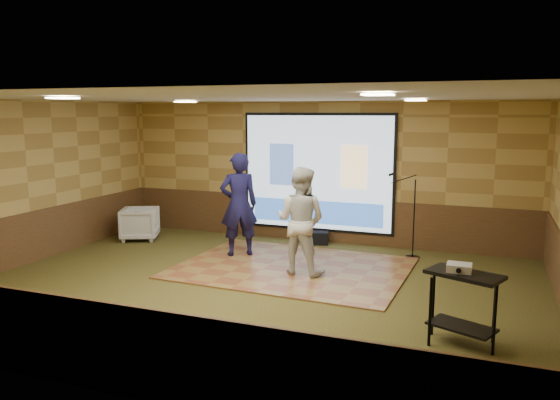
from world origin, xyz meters
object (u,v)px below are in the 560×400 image
at_px(player_left, 239,204).
at_px(mic_stand, 410,232).
at_px(av_table, 463,295).
at_px(banquet_chair, 140,224).
at_px(projector_screen, 317,174).
at_px(dance_floor, 292,268).
at_px(projector, 459,268).
at_px(player_right, 301,221).
at_px(duffel_bag, 318,238).

bearing_deg(player_left, mic_stand, 164.05).
distance_m(av_table, banquet_chair, 7.60).
height_order(projector_screen, av_table, projector_screen).
height_order(dance_floor, mic_stand, mic_stand).
distance_m(projector, mic_stand, 3.98).
xyz_separation_m(projector_screen, player_right, (0.46, -2.43, -0.53)).
bearing_deg(dance_floor, player_left, 160.88).
xyz_separation_m(projector, banquet_chair, (-6.80, 3.21, -0.59)).
bearing_deg(av_table, projector_screen, 125.70).
bearing_deg(projector_screen, duffel_bag, -64.52).
bearing_deg(dance_floor, mic_stand, 39.37).
bearing_deg(player_left, duffel_bag, -162.99).
relative_size(player_right, duffel_bag, 4.35).
xyz_separation_m(dance_floor, banquet_chair, (-3.88, 0.93, 0.34)).
relative_size(projector_screen, duffel_bag, 7.85).
distance_m(projector_screen, av_table, 5.55).
bearing_deg(duffel_bag, dance_floor, -86.96).
xyz_separation_m(av_table, duffel_bag, (-3.09, 4.23, -0.48)).
bearing_deg(duffel_bag, projector, -54.24).
bearing_deg(dance_floor, av_table, -37.66).
distance_m(banquet_chair, duffel_bag, 3.91).
bearing_deg(player_left, projector_screen, -156.67).
height_order(player_right, duffel_bag, player_right).
height_order(av_table, banquet_chair, av_table).
relative_size(projector_screen, projector, 11.64).
relative_size(dance_floor, banquet_chair, 5.12).
distance_m(projector_screen, projector, 5.45).
bearing_deg(mic_stand, banquet_chair, -176.51).
height_order(player_left, av_table, player_left).
bearing_deg(banquet_chair, player_right, -130.97).
relative_size(player_right, projector, 6.45).
xyz_separation_m(dance_floor, duffel_bag, (-0.10, 1.92, 0.12)).
xyz_separation_m(projector_screen, player_left, (-1.04, -1.71, -0.45)).
bearing_deg(projector_screen, dance_floor, -84.45).
relative_size(player_left, duffel_bag, 4.70).
distance_m(player_left, av_table, 5.07).
distance_m(player_left, mic_stand, 3.34).
bearing_deg(mic_stand, player_right, -134.12).
relative_size(player_left, projector, 6.97).
height_order(player_right, av_table, player_right).
height_order(projector_screen, dance_floor, projector_screen).
height_order(player_right, mic_stand, player_right).
distance_m(mic_stand, duffel_bag, 2.03).
distance_m(player_right, duffel_bag, 2.38).
relative_size(projector_screen, mic_stand, 2.03).
xyz_separation_m(dance_floor, player_right, (0.25, -0.29, 0.93)).
bearing_deg(player_right, banquet_chair, -10.86).
xyz_separation_m(player_right, mic_stand, (1.61, 1.81, -0.45)).
distance_m(projector, banquet_chair, 7.54).
bearing_deg(mic_stand, duffel_bag, 166.20).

